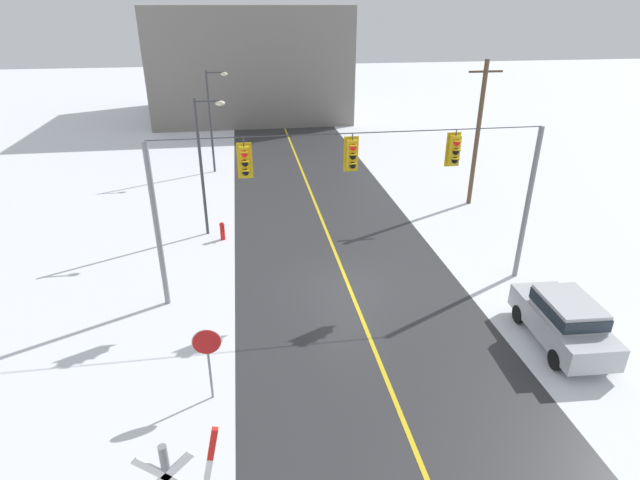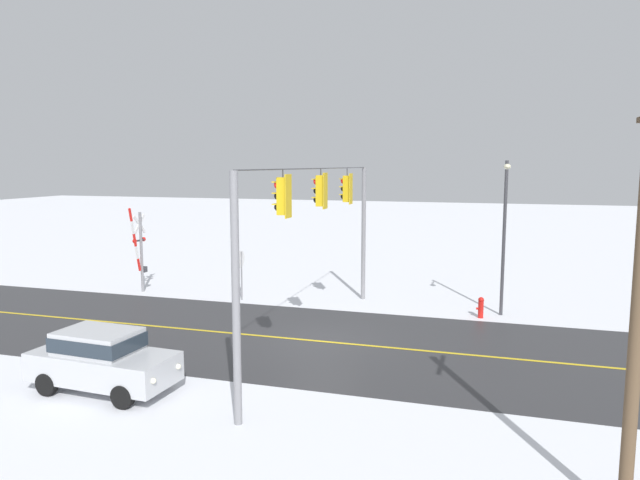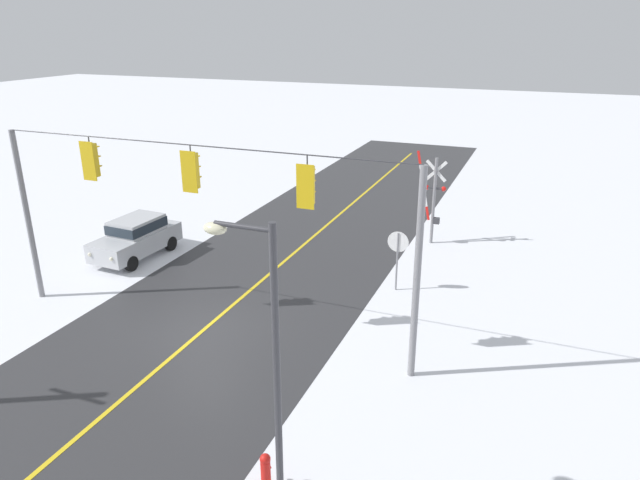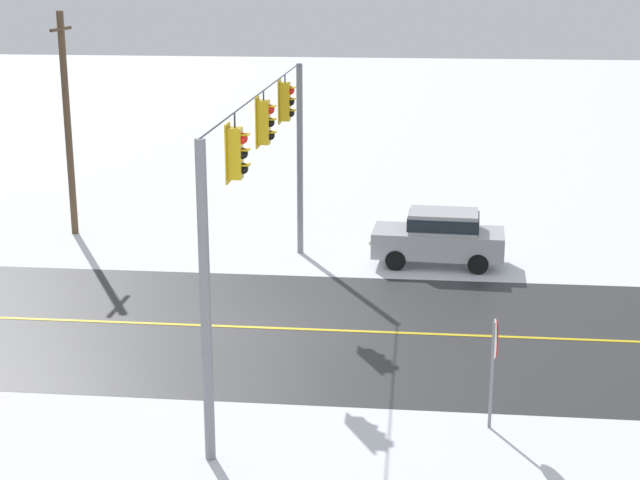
{
  "view_description": "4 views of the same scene",
  "coord_description": "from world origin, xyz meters",
  "px_view_note": "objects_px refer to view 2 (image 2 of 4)",
  "views": [
    {
      "loc": [
        -3.81,
        -17.08,
        10.3
      ],
      "look_at": [
        -1.49,
        -1.99,
        3.15
      ],
      "focal_mm": 28.57,
      "sensor_mm": 36.0,
      "label": 1
    },
    {
      "loc": [
        19.44,
        5.86,
        6.34
      ],
      "look_at": [
        -2.52,
        -0.78,
        3.35
      ],
      "focal_mm": 32.65,
      "sensor_mm": 36.0,
      "label": 2
    },
    {
      "loc": [
        -9.83,
        14.31,
        9.55
      ],
      "look_at": [
        -3.47,
        -1.76,
        3.07
      ],
      "focal_mm": 32.52,
      "sensor_mm": 36.0,
      "label": 3
    },
    {
      "loc": [
        -23.37,
        -3.82,
        9.06
      ],
      "look_at": [
        -2.28,
        -1.62,
        3.08
      ],
      "focal_mm": 54.13,
      "sensor_mm": 36.0,
      "label": 4
    }
  ],
  "objects_px": {
    "railroad_crossing": "(140,248)",
    "streetlamp_near": "(505,224)",
    "stop_sign": "(241,264)",
    "fire_hydrant": "(481,307)",
    "utility_pole": "(639,303)",
    "parked_car_silver": "(102,358)"
  },
  "relations": [
    {
      "from": "railroad_crossing",
      "to": "streetlamp_near",
      "type": "xyz_separation_m",
      "value": [
        -0.28,
        17.22,
        1.68
      ]
    },
    {
      "from": "stop_sign",
      "to": "fire_hydrant",
      "type": "bearing_deg",
      "value": 89.54
    },
    {
      "from": "streetlamp_near",
      "to": "fire_hydrant",
      "type": "bearing_deg",
      "value": -56.56
    },
    {
      "from": "utility_pole",
      "to": "stop_sign",
      "type": "bearing_deg",
      "value": -135.06
    },
    {
      "from": "stop_sign",
      "to": "parked_car_silver",
      "type": "relative_size",
      "value": 0.55
    },
    {
      "from": "parked_car_silver",
      "to": "streetlamp_near",
      "type": "height_order",
      "value": "streetlamp_near"
    },
    {
      "from": "streetlamp_near",
      "to": "utility_pole",
      "type": "distance_m",
      "value": 14.32
    },
    {
      "from": "railroad_crossing",
      "to": "fire_hydrant",
      "type": "bearing_deg",
      "value": 89.09
    },
    {
      "from": "parked_car_silver",
      "to": "utility_pole",
      "type": "bearing_deg",
      "value": 79.28
    },
    {
      "from": "parked_car_silver",
      "to": "utility_pole",
      "type": "height_order",
      "value": "utility_pole"
    },
    {
      "from": "railroad_crossing",
      "to": "stop_sign",
      "type": "bearing_deg",
      "value": 88.21
    },
    {
      "from": "railroad_crossing",
      "to": "parked_car_silver",
      "type": "xyz_separation_m",
      "value": [
        11.47,
        6.41,
        -1.28
      ]
    },
    {
      "from": "streetlamp_near",
      "to": "utility_pole",
      "type": "height_order",
      "value": "utility_pole"
    },
    {
      "from": "railroad_crossing",
      "to": "utility_pole",
      "type": "bearing_deg",
      "value": 54.14
    },
    {
      "from": "stop_sign",
      "to": "streetlamp_near",
      "type": "bearing_deg",
      "value": 92.2
    },
    {
      "from": "streetlamp_near",
      "to": "fire_hydrant",
      "type": "distance_m",
      "value": 3.58
    },
    {
      "from": "parked_car_silver",
      "to": "utility_pole",
      "type": "relative_size",
      "value": 0.55
    },
    {
      "from": "stop_sign",
      "to": "fire_hydrant",
      "type": "distance_m",
      "value": 10.94
    },
    {
      "from": "railroad_crossing",
      "to": "parked_car_silver",
      "type": "bearing_deg",
      "value": 29.2
    },
    {
      "from": "fire_hydrant",
      "to": "utility_pole",
      "type": "distance_m",
      "value": 14.36
    },
    {
      "from": "railroad_crossing",
      "to": "utility_pole",
      "type": "xyz_separation_m",
      "value": [
        13.9,
        19.23,
        1.75
      ]
    },
    {
      "from": "parked_car_silver",
      "to": "fire_hydrant",
      "type": "xyz_separation_m",
      "value": [
        -11.21,
        9.99,
        -0.49
      ]
    }
  ]
}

